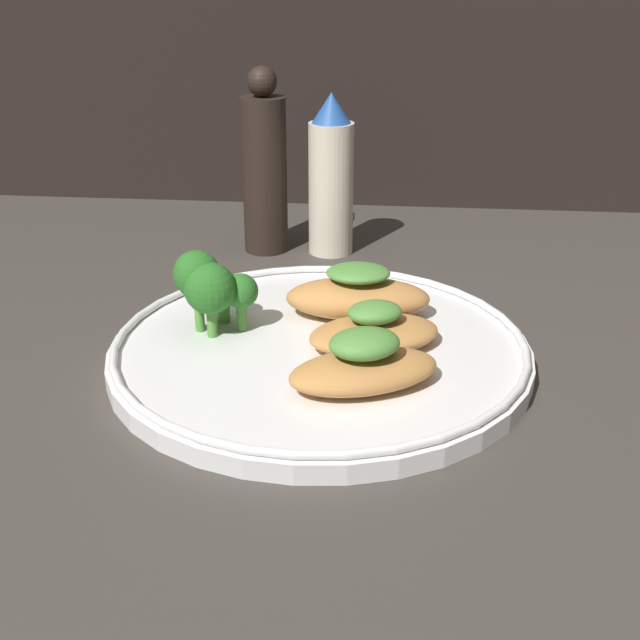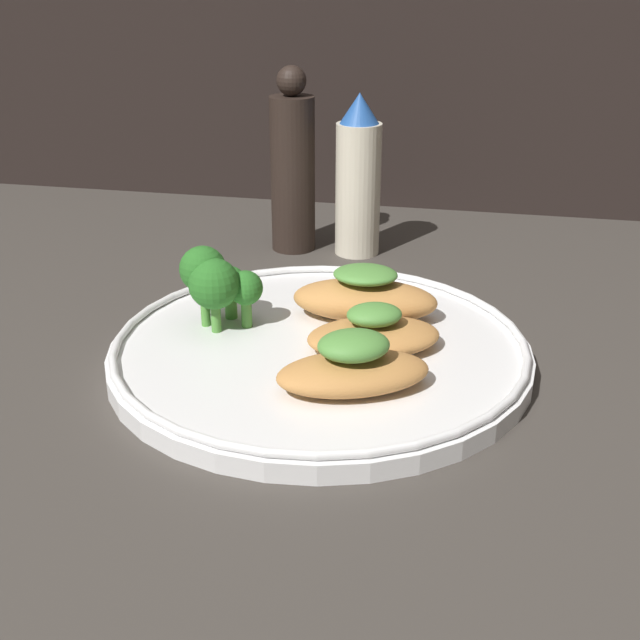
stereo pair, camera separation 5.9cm
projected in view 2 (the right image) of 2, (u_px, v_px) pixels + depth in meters
The scene contains 8 objects.
ground_plane at pixel (320, 367), 60.42cm from camera, with size 180.00×180.00×1.00cm, color #3D3833.
plate at pixel (320, 349), 59.80cm from camera, with size 31.28×31.28×2.00cm.
grilled_meat_front at pixel (353, 368), 52.90cm from camera, with size 11.60×8.95×4.12cm.
grilled_meat_middle at pixel (374, 333), 58.39cm from camera, with size 11.33×9.18×3.55cm.
grilled_meat_back at pixel (365, 297), 63.22cm from camera, with size 11.76×6.04×4.35cm.
broccoli_bunch at pixel (217, 281), 60.90cm from camera, with size 6.33×5.98×6.48cm.
sauce_bottle at pixel (358, 179), 79.16cm from camera, with size 4.48×4.48×15.99cm.
pepper_grinder at pixel (293, 168), 80.10cm from camera, with size 4.46×4.46×18.34cm.
Camera 2 is at (11.02, -52.37, 27.75)cm, focal length 45.00 mm.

